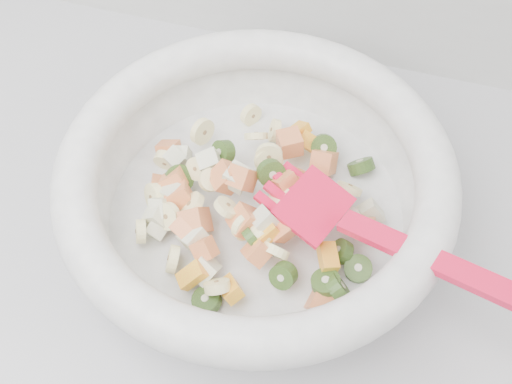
# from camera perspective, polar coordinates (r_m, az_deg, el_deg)

# --- Properties ---
(mixing_bowl) EXTENTS (0.45, 0.36, 0.12)m
(mixing_bowl) POSITION_cam_1_polar(r_m,az_deg,el_deg) (0.58, 0.01, 0.41)
(mixing_bowl) COLOR white
(mixing_bowl) RESTS_ON counter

